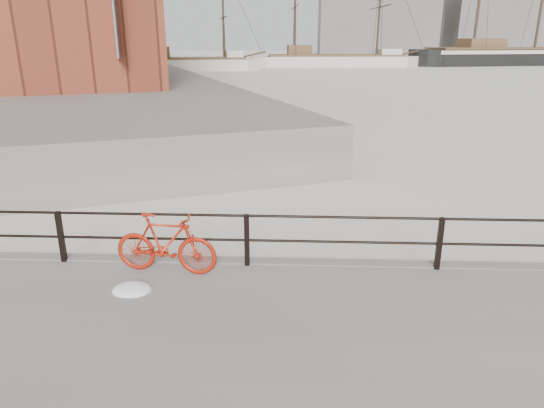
% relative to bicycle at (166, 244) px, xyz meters
% --- Properties ---
extents(ground, '(400.00, 400.00, 0.00)m').
position_rel_bicycle_xyz_m(ground, '(4.92, 0.51, -0.91)').
color(ground, white).
rests_on(ground, ground).
extents(far_quay, '(78.44, 148.07, 1.80)m').
position_rel_bicycle_xyz_m(far_quay, '(-35.08, 72.51, -0.01)').
color(far_quay, gray).
rests_on(far_quay, ground).
extents(guardrail, '(28.00, 0.10, 1.00)m').
position_rel_bicycle_xyz_m(guardrail, '(4.92, 0.36, -0.06)').
color(guardrail, black).
rests_on(guardrail, promenade).
extents(bicycle, '(1.88, 0.50, 1.13)m').
position_rel_bicycle_xyz_m(bicycle, '(0.00, 0.00, 0.00)').
color(bicycle, '#B11F0B').
rests_on(bicycle, promenade).
extents(barque_black, '(56.20, 29.82, 30.76)m').
position_rel_bicycle_xyz_m(barque_black, '(45.11, 85.53, -0.91)').
color(barque_black, black).
rests_on(barque_black, ground).
extents(schooner_mid, '(31.36, 15.52, 21.69)m').
position_rel_bicycle_xyz_m(schooner_mid, '(8.92, 76.92, -0.91)').
color(schooner_mid, beige).
rests_on(schooner_mid, ground).
extents(schooner_left, '(23.60, 14.82, 16.86)m').
position_rel_bicycle_xyz_m(schooner_left, '(-13.18, 65.98, -0.91)').
color(schooner_left, silver).
rests_on(schooner_left, ground).
extents(workboat_near, '(11.46, 4.29, 7.00)m').
position_rel_bicycle_xyz_m(workboat_near, '(-17.38, 29.56, -0.91)').
color(workboat_near, black).
rests_on(workboat_near, ground).
extents(workboat_far, '(10.95, 8.29, 7.00)m').
position_rel_bicycle_xyz_m(workboat_far, '(-28.93, 44.46, -0.91)').
color(workboat_far, black).
rests_on(workboat_far, ground).
extents(apartment_brick, '(27.87, 22.90, 21.20)m').
position_rel_bicycle_xyz_m(apartment_brick, '(-50.05, 104.22, 11.49)').
color(apartment_brick, maroon).
rests_on(apartment_brick, far_quay).
extents(industrial_west, '(32.00, 18.00, 18.00)m').
position_rel_bicycle_xyz_m(industrial_west, '(24.92, 140.51, 8.09)').
color(industrial_west, gray).
rests_on(industrial_west, ground).
extents(industrial_mid, '(26.00, 20.00, 24.00)m').
position_rel_bicycle_xyz_m(industrial_mid, '(59.92, 145.51, 11.09)').
color(industrial_mid, gray).
rests_on(industrial_mid, ground).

